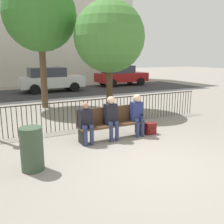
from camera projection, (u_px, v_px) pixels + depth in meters
name	position (u px, v px, depth m)	size (l,w,h in m)	color
ground_plane	(153.00, 164.00, 5.55)	(80.00, 80.00, 0.00)	gray
park_bench	(111.00, 122.00, 7.23)	(2.00, 0.45, 0.92)	#4C331E
seated_person_0	(86.00, 121.00, 6.72)	(0.34, 0.39, 1.15)	navy
seated_person_1	(111.00, 116.00, 7.05)	(0.34, 0.39, 1.26)	navy
seated_person_2	(137.00, 112.00, 7.44)	(0.34, 0.39, 1.26)	navy
backpack	(150.00, 128.00, 7.69)	(0.33, 0.27, 0.35)	maroon
fence_railing	(92.00, 111.00, 8.39)	(9.01, 0.03, 0.95)	#2D2823
tree_0	(109.00, 37.00, 10.30)	(2.95, 2.95, 4.61)	#4C3823
tree_2	(40.00, 15.00, 10.88)	(3.19, 3.19, 5.72)	brown
street_surface	(40.00, 94.00, 15.93)	(24.00, 6.00, 0.01)	#333335
parked_car_1	(121.00, 75.00, 20.34)	(4.20, 1.94, 1.62)	maroon
parked_car_2	(50.00, 79.00, 16.77)	(4.20, 1.94, 1.62)	silver
trash_bin	(32.00, 149.00, 5.19)	(0.47, 0.47, 0.93)	#384C38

